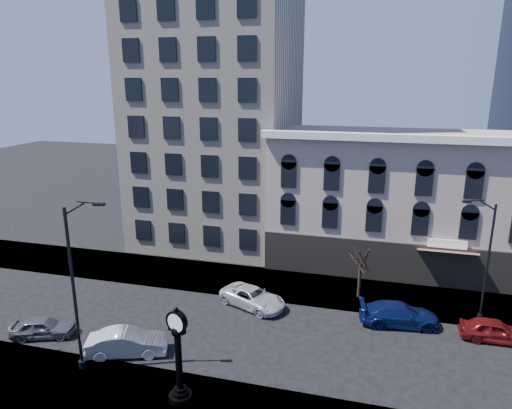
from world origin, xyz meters
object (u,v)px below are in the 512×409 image
(street_lamp_near, at_px, (82,242))
(car_near_b, at_px, (127,343))
(car_near_a, at_px, (43,327))
(street_clock, at_px, (179,359))

(street_lamp_near, distance_m, car_near_b, 7.52)
(street_lamp_near, xyz_separation_m, car_near_a, (-5.44, 2.26, -7.32))
(car_near_a, bearing_deg, street_lamp_near, -132.43)
(car_near_a, xyz_separation_m, car_near_b, (6.47, -0.37, 0.12))
(street_clock, xyz_separation_m, street_lamp_near, (-6.01, 1.26, 5.44))
(street_clock, height_order, street_lamp_near, street_lamp_near)
(car_near_a, bearing_deg, car_near_b, -113.08)
(car_near_a, bearing_deg, street_clock, -126.93)
(street_clock, relative_size, car_near_a, 1.33)
(street_lamp_near, xyz_separation_m, car_near_b, (1.03, 1.90, -7.21))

